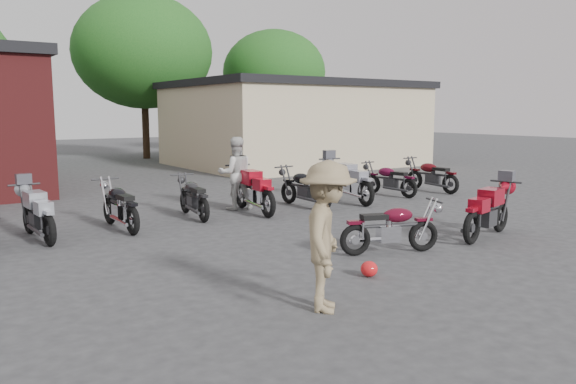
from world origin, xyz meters
TOP-DOWN VIEW (x-y plane):
  - ground at (0.00, 0.00)m, footprint 90.00×90.00m
  - stucco_building at (8.50, 15.00)m, footprint 10.00×8.00m
  - tree_2 at (4.00, 22.00)m, footprint 7.04×7.04m
  - tree_3 at (12.00, 22.00)m, footprint 6.08×6.08m
  - vintage_motorcycle at (0.39, 0.44)m, footprint 1.85×1.15m
  - sportbike at (2.83, 0.28)m, footprint 2.09×1.15m
  - helmet at (-0.87, -0.37)m, footprint 0.32×0.32m
  - person_light at (0.33, 5.87)m, footprint 1.04×0.91m
  - person_tan at (-2.28, -1.12)m, footprint 1.33×1.36m
  - row_bike_1 at (-4.46, 5.08)m, footprint 0.77×1.96m
  - row_bike_2 at (-2.85, 5.13)m, footprint 0.67×1.92m
  - row_bike_3 at (-1.01, 5.48)m, footprint 0.79×1.86m
  - row_bike_4 at (0.47, 5.24)m, footprint 0.93×2.18m
  - row_bike_5 at (1.96, 5.18)m, footprint 0.75×1.94m
  - row_bike_6 at (3.42, 5.14)m, footprint 0.97×2.23m
  - row_bike_7 at (5.17, 5.35)m, footprint 0.85×1.87m
  - row_bike_8 at (6.85, 5.25)m, footprint 0.69×1.93m

SIDE VIEW (x-z plane):
  - ground at x=0.00m, z-range 0.00..0.00m
  - helmet at x=-0.87m, z-range 0.00..0.24m
  - vintage_motorcycle at x=0.39m, z-range 0.00..1.02m
  - row_bike_7 at x=5.17m, z-range 0.00..1.04m
  - row_bike_3 at x=-1.01m, z-range 0.00..1.05m
  - row_bike_5 at x=1.96m, z-range 0.00..1.10m
  - row_bike_8 at x=6.85m, z-range 0.00..1.11m
  - row_bike_2 at x=-2.85m, z-range 0.00..1.11m
  - row_bike_1 at x=-4.46m, z-range 0.00..1.11m
  - sportbike at x=2.83m, z-range 0.00..1.15m
  - row_bike_4 at x=0.47m, z-range 0.00..1.23m
  - row_bike_6 at x=3.42m, z-range 0.00..1.25m
  - person_light at x=0.33m, z-range 0.00..1.83m
  - person_tan at x=-2.28m, z-range 0.00..1.87m
  - stucco_building at x=8.50m, z-range 0.00..3.50m
  - tree_3 at x=12.00m, z-range 0.00..7.60m
  - tree_2 at x=4.00m, z-range 0.00..8.80m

